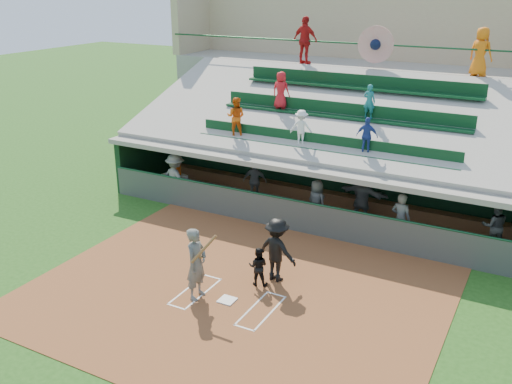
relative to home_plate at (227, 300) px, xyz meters
The scene contains 21 objects.
ground 0.04m from the home_plate, ahead, with size 100.00×100.00×0.00m, color #1F4C15.
dirt_slab 0.50m from the home_plate, 90.00° to the left, with size 11.00×9.00×0.02m, color brown.
home_plate is the anchor object (origin of this frame).
batters_box_chalk 0.01m from the home_plate, ahead, with size 2.65×1.85×0.01m.
dugout_floor 6.75m from the home_plate, 90.00° to the left, with size 16.00×3.50×0.04m, color gray.
concourse_slab 13.69m from the home_plate, 90.00° to the left, with size 20.00×3.00×4.60m, color gray.
grandstand 10.75m from the home_plate, 90.06° to the left, with size 20.40×10.40×7.80m.
batter_at_plate 1.30m from the home_plate, 165.67° to the right, with size 0.88×0.79×2.01m.
catcher 1.32m from the home_plate, 74.34° to the left, with size 0.55×0.43×1.13m, color black.
home_umpire 2.02m from the home_plate, 68.75° to the left, with size 1.21×0.70×1.87m, color black.
dugout_bench 7.88m from the home_plate, 89.15° to the left, with size 15.04×0.45×0.45m, color brown.
white_table 8.53m from the home_plate, 134.98° to the left, with size 0.89×0.66×0.78m, color silver.
water_cooler 8.54m from the home_plate, 134.62° to the left, with size 0.41×0.41×0.41m, color #E8500D.
dugout_player_a 7.57m from the home_plate, 135.88° to the left, with size 1.24×0.72×1.93m, color #5B5E59.
dugout_player_b 7.46m from the home_plate, 112.48° to the left, with size 0.92×0.38×1.58m, color #5E605B.
dugout_player_c 5.93m from the home_plate, 88.88° to the left, with size 0.78×0.51×1.60m, color #51534E.
dugout_player_d 7.01m from the home_plate, 77.90° to the left, with size 1.79×0.57×1.93m, color #565854.
dugout_player_e 6.44m from the home_plate, 60.56° to the left, with size 0.64×0.42×1.76m, color #585B56.
dugout_player_f 8.85m from the home_plate, 48.54° to the left, with size 0.78×0.61×1.61m, color #535651.
concourse_staff_a 13.67m from the home_plate, 104.68° to the left, with size 1.19×0.49×2.02m, color #B71514.
concourse_staff_b 13.91m from the home_plate, 71.53° to the left, with size 0.90×0.58×1.83m, color orange.
Camera 1 is at (6.95, -11.34, 8.11)m, focal length 40.00 mm.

